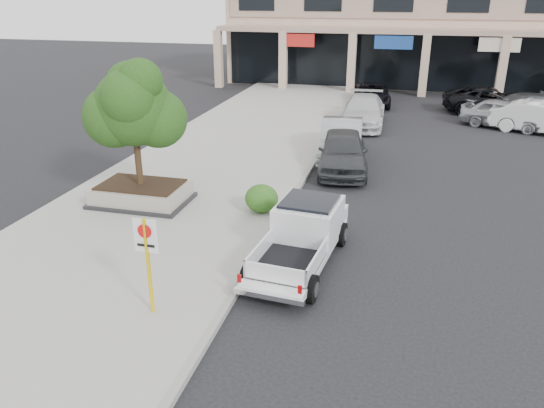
% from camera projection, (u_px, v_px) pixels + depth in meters
% --- Properties ---
extents(ground, '(120.00, 120.00, 0.00)m').
position_uv_depth(ground, '(306.00, 281.00, 13.60)').
color(ground, black).
rests_on(ground, ground).
extents(sidewalk, '(8.00, 52.00, 0.15)m').
position_uv_depth(sidewalk, '(194.00, 183.00, 20.23)').
color(sidewalk, gray).
rests_on(sidewalk, ground).
extents(curb, '(0.20, 52.00, 0.15)m').
position_uv_depth(curb, '(296.00, 192.00, 19.32)').
color(curb, gray).
rests_on(curb, ground).
extents(strip_mall, '(40.55, 12.43, 9.50)m').
position_uv_depth(strip_mall, '(495.00, 21.00, 40.44)').
color(strip_mall, tan).
rests_on(strip_mall, ground).
extents(planter, '(3.20, 2.20, 0.68)m').
position_uv_depth(planter, '(142.00, 193.00, 18.11)').
color(planter, black).
rests_on(planter, sidewalk).
extents(planter_tree, '(2.90, 2.55, 4.00)m').
position_uv_depth(planter_tree, '(139.00, 107.00, 17.12)').
color(planter_tree, black).
rests_on(planter_tree, planter).
extents(no_parking_sign, '(0.55, 0.09, 2.30)m').
position_uv_depth(no_parking_sign, '(147.00, 253.00, 11.49)').
color(no_parking_sign, '#DBB30B').
rests_on(no_parking_sign, sidewalk).
extents(hedge, '(1.10, 0.99, 0.93)m').
position_uv_depth(hedge, '(262.00, 198.00, 17.28)').
color(hedge, '#1B4B15').
rests_on(hedge, sidewalk).
extents(pickup_truck, '(2.29, 5.12, 1.57)m').
position_uv_depth(pickup_truck, '(299.00, 239.00, 14.10)').
color(pickup_truck, white).
rests_on(pickup_truck, ground).
extents(curb_car_a, '(2.55, 5.05, 1.65)m').
position_uv_depth(curb_car_a, '(343.00, 151.00, 21.59)').
color(curb_car_a, '#303335').
rests_on(curb_car_a, ground).
extents(curb_car_b, '(2.11, 5.12, 1.65)m').
position_uv_depth(curb_car_b, '(341.00, 139.00, 23.39)').
color(curb_car_b, '#999DA0').
rests_on(curb_car_b, ground).
extents(curb_car_c, '(2.40, 5.55, 1.59)m').
position_uv_depth(curb_car_c, '(363.00, 111.00, 28.91)').
color(curb_car_c, silver).
rests_on(curb_car_c, ground).
extents(curb_car_d, '(2.74, 5.10, 1.36)m').
position_uv_depth(curb_car_d, '(372.00, 94.00, 34.11)').
color(curb_car_d, black).
rests_on(curb_car_d, ground).
extents(lot_car_a, '(4.82, 3.42, 1.52)m').
position_uv_depth(lot_car_a, '(504.00, 114.00, 28.39)').
color(lot_car_a, '#93959B').
rests_on(lot_car_a, ground).
extents(lot_car_b, '(5.10, 3.14, 1.59)m').
position_uv_depth(lot_car_b, '(540.00, 118.00, 27.38)').
color(lot_car_b, silver).
rests_on(lot_car_b, ground).
extents(lot_car_c, '(5.44, 3.51, 1.47)m').
position_uv_depth(lot_car_c, '(537.00, 106.00, 30.34)').
color(lot_car_c, '#2E3034').
rests_on(lot_car_c, ground).
extents(lot_car_d, '(5.77, 3.35, 1.51)m').
position_uv_depth(lot_car_d, '(490.00, 100.00, 31.99)').
color(lot_car_d, black).
rests_on(lot_car_d, ground).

